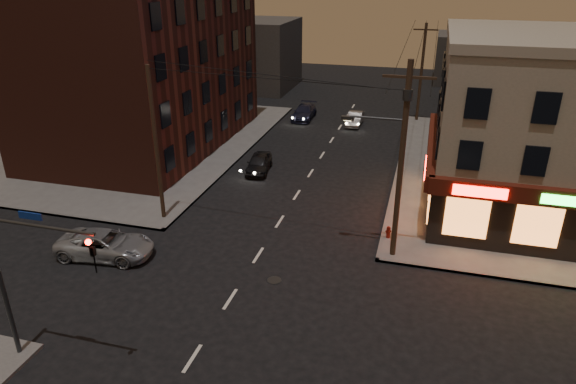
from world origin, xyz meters
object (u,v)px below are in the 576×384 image
(fire_hydrant, at_px, (388,231))
(suv_cross, at_px, (105,244))
(sedan_near, at_px, (259,163))
(sedan_mid, at_px, (355,119))
(sedan_far, at_px, (304,112))

(fire_hydrant, bearing_deg, suv_cross, -157.93)
(suv_cross, height_order, fire_hydrant, suv_cross)
(sedan_near, relative_size, sedan_mid, 1.03)
(suv_cross, bearing_deg, fire_hydrant, -74.38)
(sedan_far, xyz_separation_m, fire_hydrant, (10.34, -22.36, -0.13))
(sedan_near, bearing_deg, fire_hydrant, -45.20)
(suv_cross, distance_m, sedan_mid, 28.65)
(sedan_mid, xyz_separation_m, fire_hydrant, (5.19, -21.58, -0.08))
(sedan_near, relative_size, fire_hydrant, 5.46)
(sedan_near, height_order, fire_hydrant, sedan_near)
(sedan_far, height_order, fire_hydrant, sedan_far)
(sedan_mid, relative_size, fire_hydrant, 5.29)
(suv_cross, bearing_deg, sedan_near, -22.38)
(sedan_near, distance_m, sedan_far, 14.52)
(sedan_near, distance_m, fire_hydrant, 12.83)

